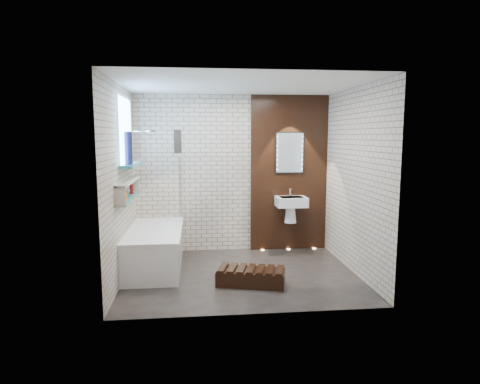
{
  "coord_description": "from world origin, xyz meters",
  "views": [
    {
      "loc": [
        -0.61,
        -5.56,
        1.93
      ],
      "look_at": [
        0.0,
        0.15,
        1.15
      ],
      "focal_mm": 30.97,
      "sensor_mm": 36.0,
      "label": 1
    }
  ],
  "objects": [
    {
      "name": "towel",
      "position": [
        -0.87,
        0.6,
        1.85
      ],
      "size": [
        0.1,
        0.26,
        0.34
      ],
      "primitive_type": "cube",
      "color": "black",
      "rests_on": "bath_screen"
    },
    {
      "name": "display_niche",
      "position": [
        -1.53,
        0.15,
        1.2
      ],
      "size": [
        0.14,
        1.3,
        0.26
      ],
      "color": "teal",
      "rests_on": "room_shell"
    },
    {
      "name": "bathtub",
      "position": [
        -1.22,
        0.45,
        0.29
      ],
      "size": [
        0.79,
        1.74,
        0.7
      ],
      "color": "white",
      "rests_on": "ground"
    },
    {
      "name": "sill_vases",
      "position": [
        -1.5,
        0.09,
        1.77
      ],
      "size": [
        0.1,
        0.1,
        0.44
      ],
      "color": "#141437",
      "rests_on": "clerestory_window"
    },
    {
      "name": "shower_head",
      "position": [
        -1.3,
        0.95,
        2.0
      ],
      "size": [
        0.18,
        0.18,
        0.02
      ],
      "primitive_type": "cylinder",
      "color": "silver",
      "rests_on": "room_shell"
    },
    {
      "name": "room_shell",
      "position": [
        0.0,
        0.0,
        1.3
      ],
      "size": [
        3.24,
        3.2,
        2.6
      ],
      "color": "#B7A992",
      "rests_on": "ground"
    },
    {
      "name": "niche_bottles",
      "position": [
        -1.53,
        0.06,
        1.16
      ],
      "size": [
        0.06,
        0.82,
        0.14
      ],
      "color": "maroon",
      "rests_on": "display_niche"
    },
    {
      "name": "floor_uplights",
      "position": [
        0.95,
        1.2,
        0.01
      ],
      "size": [
        0.96,
        0.06,
        0.01
      ],
      "color": "#FFD899",
      "rests_on": "ground"
    },
    {
      "name": "led_mirror",
      "position": [
        0.95,
        1.23,
        1.65
      ],
      "size": [
        0.5,
        0.02,
        0.7
      ],
      "color": "black",
      "rests_on": "walnut_panel"
    },
    {
      "name": "bath_screen",
      "position": [
        -0.87,
        0.89,
        1.28
      ],
      "size": [
        0.01,
        0.78,
        1.4
      ],
      "primitive_type": "cube",
      "color": "white",
      "rests_on": "bathtub"
    },
    {
      "name": "ground",
      "position": [
        0.0,
        0.0,
        0.0
      ],
      "size": [
        3.2,
        3.2,
        0.0
      ],
      "primitive_type": "plane",
      "color": "black",
      "rests_on": "ground"
    },
    {
      "name": "washbasin",
      "position": [
        0.95,
        1.07,
        0.79
      ],
      "size": [
        0.5,
        0.36,
        0.58
      ],
      "color": "white",
      "rests_on": "walnut_panel"
    },
    {
      "name": "walnut_step",
      "position": [
        0.09,
        -0.4,
        0.1
      ],
      "size": [
        0.95,
        0.61,
        0.19
      ],
      "primitive_type": "cube",
      "rotation": [
        0.0,
        0.0,
        -0.27
      ],
      "color": "black",
      "rests_on": "ground"
    },
    {
      "name": "walnut_panel",
      "position": [
        0.95,
        1.27,
        1.3
      ],
      "size": [
        1.3,
        0.06,
        2.6
      ],
      "primitive_type": "cube",
      "color": "black",
      "rests_on": "ground"
    },
    {
      "name": "clerestory_window",
      "position": [
        -1.57,
        0.35,
        1.9
      ],
      "size": [
        0.18,
        1.0,
        0.94
      ],
      "color": "#7FADE0",
      "rests_on": "room_shell"
    }
  ]
}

